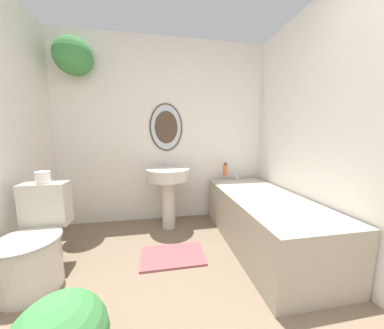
{
  "coord_description": "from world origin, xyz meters",
  "views": [
    {
      "loc": [
        -0.11,
        -0.2,
        1.15
      ],
      "look_at": [
        0.2,
        1.51,
        0.9
      ],
      "focal_mm": 18.0,
      "sensor_mm": 36.0,
      "label": 1
    }
  ],
  "objects_px": {
    "toilet": "(34,248)",
    "shampoo_bottle": "(225,169)",
    "pedestal_sink": "(168,183)",
    "bathtub": "(263,219)",
    "toilet_paper_roll": "(43,177)"
  },
  "relations": [
    {
      "from": "pedestal_sink",
      "to": "toilet_paper_roll",
      "type": "height_order",
      "value": "same"
    },
    {
      "from": "pedestal_sink",
      "to": "toilet_paper_roll",
      "type": "relative_size",
      "value": 7.79
    },
    {
      "from": "pedestal_sink",
      "to": "shampoo_bottle",
      "type": "height_order",
      "value": "pedestal_sink"
    },
    {
      "from": "toilet",
      "to": "shampoo_bottle",
      "type": "bearing_deg",
      "value": 26.44
    },
    {
      "from": "toilet_paper_roll",
      "to": "shampoo_bottle",
      "type": "bearing_deg",
      "value": 20.85
    },
    {
      "from": "pedestal_sink",
      "to": "bathtub",
      "type": "height_order",
      "value": "pedestal_sink"
    },
    {
      "from": "toilet",
      "to": "pedestal_sink",
      "type": "relative_size",
      "value": 0.88
    },
    {
      "from": "pedestal_sink",
      "to": "bathtub",
      "type": "distance_m",
      "value": 1.15
    },
    {
      "from": "toilet",
      "to": "shampoo_bottle",
      "type": "distance_m",
      "value": 2.14
    },
    {
      "from": "shampoo_bottle",
      "to": "toilet_paper_roll",
      "type": "distance_m",
      "value": 2.02
    },
    {
      "from": "bathtub",
      "to": "toilet",
      "type": "bearing_deg",
      "value": -174.43
    },
    {
      "from": "toilet",
      "to": "shampoo_bottle",
      "type": "height_order",
      "value": "shampoo_bottle"
    },
    {
      "from": "bathtub",
      "to": "toilet_paper_roll",
      "type": "bearing_deg",
      "value": 179.43
    },
    {
      "from": "toilet",
      "to": "bathtub",
      "type": "xyz_separation_m",
      "value": [
        2.04,
        0.2,
        -0.01
      ]
    },
    {
      "from": "toilet",
      "to": "pedestal_sink",
      "type": "distance_m",
      "value": 1.35
    }
  ]
}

